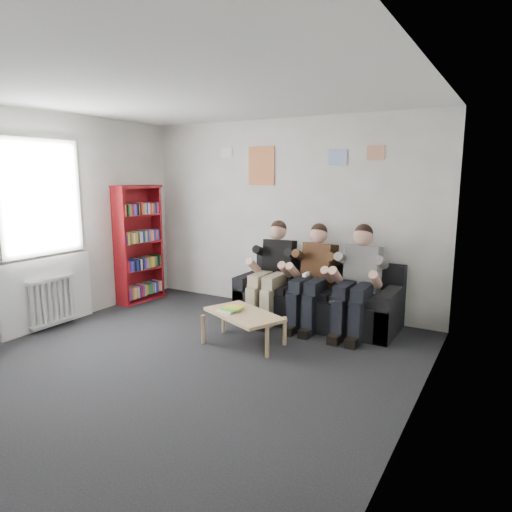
{
  "coord_description": "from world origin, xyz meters",
  "views": [
    {
      "loc": [
        2.87,
        -3.34,
        1.94
      ],
      "look_at": [
        0.2,
        1.3,
        0.97
      ],
      "focal_mm": 32.0,
      "sensor_mm": 36.0,
      "label": 1
    }
  ],
  "objects_px": {
    "coffee_table": "(244,317)",
    "person_left": "(272,272)",
    "sofa": "(318,300)",
    "person_middle": "(312,277)",
    "person_right": "(357,281)",
    "bookshelf": "(139,244)"
  },
  "relations": [
    {
      "from": "bookshelf",
      "to": "coffee_table",
      "type": "xyz_separation_m",
      "value": [
        2.34,
        -0.79,
        -0.56
      ]
    },
    {
      "from": "bookshelf",
      "to": "person_right",
      "type": "xyz_separation_m",
      "value": [
        3.35,
        0.2,
        -0.23
      ]
    },
    {
      "from": "coffee_table",
      "to": "person_right",
      "type": "relative_size",
      "value": 0.7
    },
    {
      "from": "bookshelf",
      "to": "person_middle",
      "type": "relative_size",
      "value": 1.35
    },
    {
      "from": "bookshelf",
      "to": "person_left",
      "type": "distance_m",
      "value": 2.2
    },
    {
      "from": "sofa",
      "to": "person_left",
      "type": "distance_m",
      "value": 0.71
    },
    {
      "from": "person_right",
      "to": "sofa",
      "type": "bearing_deg",
      "value": 162.8
    },
    {
      "from": "sofa",
      "to": "coffee_table",
      "type": "bearing_deg",
      "value": -109.69
    },
    {
      "from": "bookshelf",
      "to": "person_left",
      "type": "height_order",
      "value": "bookshelf"
    },
    {
      "from": "coffee_table",
      "to": "person_left",
      "type": "relative_size",
      "value": 0.71
    },
    {
      "from": "sofa",
      "to": "coffee_table",
      "type": "distance_m",
      "value": 1.26
    },
    {
      "from": "coffee_table",
      "to": "sofa",
      "type": "bearing_deg",
      "value": 70.31
    },
    {
      "from": "sofa",
      "to": "person_right",
      "type": "height_order",
      "value": "person_right"
    },
    {
      "from": "bookshelf",
      "to": "person_middle",
      "type": "distance_m",
      "value": 2.78
    },
    {
      "from": "bookshelf",
      "to": "person_right",
      "type": "relative_size",
      "value": 1.32
    },
    {
      "from": "person_left",
      "to": "sofa",
      "type": "bearing_deg",
      "value": 11.04
    },
    {
      "from": "person_left",
      "to": "person_middle",
      "type": "distance_m",
      "value": 0.58
    },
    {
      "from": "coffee_table",
      "to": "person_middle",
      "type": "distance_m",
      "value": 1.12
    },
    {
      "from": "person_right",
      "to": "person_middle",
      "type": "bearing_deg",
      "value": -178.55
    },
    {
      "from": "bookshelf",
      "to": "coffee_table",
      "type": "bearing_deg",
      "value": -12.88
    },
    {
      "from": "bookshelf",
      "to": "sofa",
      "type": "bearing_deg",
      "value": 13.84
    },
    {
      "from": "bookshelf",
      "to": "person_right",
      "type": "bearing_deg",
      "value": 9.08
    }
  ]
}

